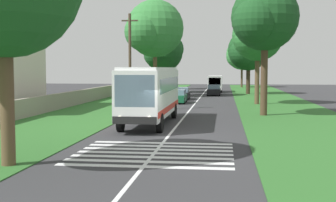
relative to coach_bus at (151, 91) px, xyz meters
name	(u,v)px	position (x,y,z in m)	size (l,w,h in m)	color
ground	(168,136)	(-5.19, -1.80, -2.15)	(160.00, 160.00, 0.00)	#333335
grass_verge_left	(98,109)	(9.81, 6.40, -2.13)	(120.00, 8.00, 0.04)	#2D6628
grass_verge_right	(286,111)	(9.81, -10.00, -2.13)	(120.00, 8.00, 0.04)	#2D6628
centre_line	(189,110)	(9.81, -1.80, -2.14)	(110.00, 0.16, 0.01)	silver
coach_bus	(151,91)	(0.00, 0.00, 0.00)	(11.16, 2.62, 3.73)	white
zebra_crossing	(154,153)	(-10.27, -1.80, -2.14)	(5.85, 6.80, 0.01)	silver
trailing_car_0	(177,97)	(18.10, 0.09, -1.48)	(4.30, 1.78, 1.43)	#145933
trailing_car_1	(182,94)	(23.58, 0.17, -1.48)	(4.30, 1.78, 1.43)	black
trailing_car_2	(214,90)	(32.50, -3.43, -1.48)	(4.30, 1.78, 1.43)	black
trailing_minibus_0	(215,82)	(40.79, -3.39, -0.60)	(6.00, 2.14, 2.53)	silver
roadside_tree_left_1	(162,53)	(37.63, 4.33, 3.73)	(6.97, 5.81, 8.91)	#3D2D1E
roadside_tree_left_2	(153,30)	(27.90, 4.21, 6.36)	(8.44, 7.30, 12.30)	brown
roadside_tree_left_3	(169,50)	(48.22, 4.57, 4.66)	(5.28, 4.73, 9.25)	#4C3826
roadside_tree_right_0	(263,19)	(6.19, -7.69, 5.25)	(6.16, 5.15, 10.10)	#4C3826
roadside_tree_right_1	(256,37)	(17.48, -7.97, 4.63)	(6.26, 5.12, 9.47)	brown
roadside_tree_right_2	(241,55)	(57.99, -7.90, 4.00)	(7.09, 5.94, 9.24)	#4C3826
roadside_tree_right_3	(247,51)	(35.51, -7.98, 3.92)	(6.61, 5.78, 9.06)	#3D2D1E
utility_pole	(130,61)	(8.95, 3.26, 2.18)	(0.24, 1.40, 8.28)	#473828
roadside_wall	(78,97)	(14.81, 9.80, -1.40)	(70.00, 0.40, 1.41)	gray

